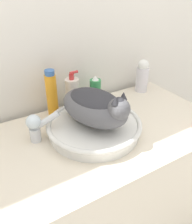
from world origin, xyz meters
TOP-DOWN VIEW (x-y plane):
  - wall_back at (0.00, 0.63)m, footprint 8.00×0.05m
  - vanity_counter at (0.00, 0.29)m, footprint 1.05×0.57m
  - sink_basin at (-0.04, 0.30)m, footprint 0.39×0.39m
  - cat at (-0.04, 0.29)m, footprint 0.27×0.34m
  - faucet at (-0.26, 0.37)m, footprint 0.13×0.07m
  - spray_bottle_trigger at (0.09, 0.51)m, footprint 0.06×0.06m
  - shampoo_bottle_tall at (-0.14, 0.51)m, footprint 0.05×0.05m
  - lotion_bottle_white at (0.40, 0.51)m, footprint 0.07×0.07m
  - soap_pump_bottle at (-0.03, 0.51)m, footprint 0.06×0.06m

SIDE VIEW (x-z plane):
  - vanity_counter at x=0.00m, z-range 0.00..0.82m
  - sink_basin at x=-0.04m, z-range 0.83..0.89m
  - spray_bottle_trigger at x=0.09m, z-range 0.82..0.97m
  - faucet at x=-0.26m, z-range 0.83..0.96m
  - soap_pump_bottle at x=-0.03m, z-range 0.81..1.01m
  - lotion_bottle_white at x=0.40m, z-range 0.82..1.01m
  - shampoo_bottle_tall at x=-0.14m, z-range 0.82..1.05m
  - cat at x=-0.04m, z-range 0.87..1.04m
  - wall_back at x=0.00m, z-range 0.00..2.40m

